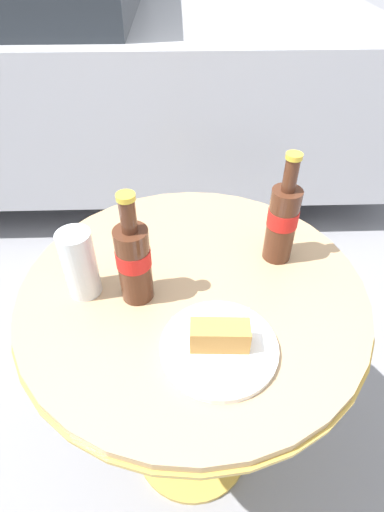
% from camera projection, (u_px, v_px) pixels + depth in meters
% --- Properties ---
extents(ground_plane, '(30.00, 30.00, 0.00)m').
position_uv_depth(ground_plane, '(192.00, 443.00, 1.33)').
color(ground_plane, gray).
extents(bistro_table, '(0.73, 0.73, 0.75)m').
position_uv_depth(bistro_table, '(193.00, 333.00, 0.93)').
color(bistro_table, gold).
rests_on(bistro_table, ground_plane).
extents(cola_bottle_left, '(0.07, 0.07, 0.24)m').
position_uv_depth(cola_bottle_left, '(134.00, 260.00, 0.75)').
color(cola_bottle_left, '#4C2819').
rests_on(cola_bottle_left, bistro_table).
extents(cola_bottle_right, '(0.06, 0.06, 0.25)m').
position_uv_depth(cola_bottle_right, '(282.00, 220.00, 0.83)').
color(cola_bottle_right, '#4C2819').
rests_on(cola_bottle_right, bistro_table).
extents(drinking_glass, '(0.07, 0.07, 0.15)m').
position_uv_depth(drinking_glass, '(80.00, 266.00, 0.77)').
color(drinking_glass, '#C68923').
rests_on(drinking_glass, bistro_table).
extents(lunch_plate_near, '(0.21, 0.21, 0.06)m').
position_uv_depth(lunch_plate_near, '(219.00, 344.00, 0.70)').
color(lunch_plate_near, white).
rests_on(lunch_plate_near, bistro_table).
extents(parked_car, '(4.26, 1.85, 1.35)m').
position_uv_depth(parked_car, '(0.00, 59.00, 2.38)').
color(parked_car, '#B7B7BC').
rests_on(parked_car, ground_plane).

